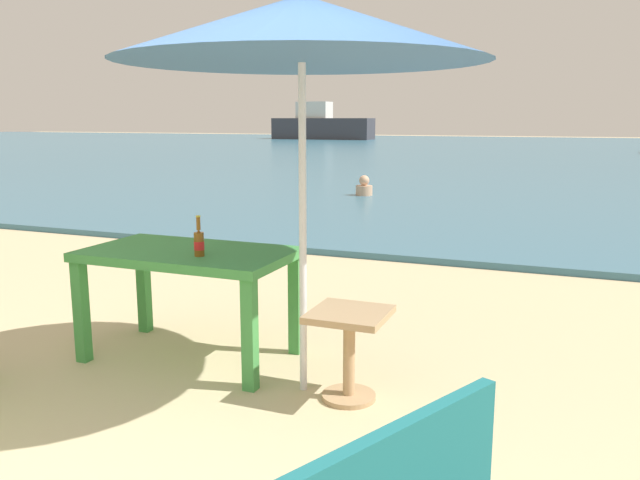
% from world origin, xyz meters
% --- Properties ---
extents(sea_water, '(120.00, 50.00, 0.08)m').
position_xyz_m(sea_water, '(0.00, 30.00, 0.04)').
color(sea_water, '#386B84').
rests_on(sea_water, ground_plane).
extents(picnic_table_green, '(1.40, 0.80, 0.76)m').
position_xyz_m(picnic_table_green, '(-0.77, 1.56, 0.65)').
color(picnic_table_green, '#3D8C42').
rests_on(picnic_table_green, ground_plane).
extents(beer_bottle_amber, '(0.07, 0.07, 0.26)m').
position_xyz_m(beer_bottle_amber, '(-0.59, 1.41, 0.85)').
color(beer_bottle_amber, brown).
rests_on(beer_bottle_amber, picnic_table_green).
extents(patio_umbrella, '(2.10, 2.10, 2.30)m').
position_xyz_m(patio_umbrella, '(0.17, 1.34, 2.12)').
color(patio_umbrella, silver).
rests_on(patio_umbrella, ground_plane).
extents(side_table_wood, '(0.44, 0.44, 0.54)m').
position_xyz_m(side_table_wood, '(0.47, 1.32, 0.35)').
color(side_table_wood, tan).
rests_on(side_table_wood, ground_plane).
extents(swimmer_person, '(0.34, 0.34, 0.41)m').
position_xyz_m(swimmer_person, '(-2.38, 10.44, 0.24)').
color(swimmer_person, tan).
rests_on(swimmer_person, sea_water).
extents(boat_cargo_ship, '(7.58, 2.07, 2.76)m').
position_xyz_m(boat_cargo_ship, '(-16.37, 43.41, 1.07)').
color(boat_cargo_ship, '#38383F').
rests_on(boat_cargo_ship, sea_water).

